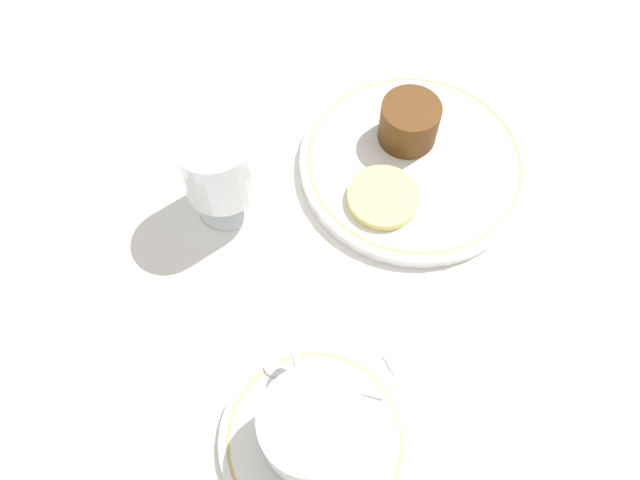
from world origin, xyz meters
The scene contains 9 objects.
ground_plane centered at (0.00, 0.00, 0.00)m, with size 3.00×3.00×0.00m, color white.
dinner_plate centered at (0.01, -0.03, 0.01)m, with size 0.24×0.24×0.01m.
saucer centered at (-0.24, 0.13, 0.01)m, with size 0.16×0.16×0.01m.
coffee_cup centered at (-0.23, 0.13, 0.04)m, with size 0.11×0.08×0.06m.
spoon centered at (-0.19, 0.12, 0.01)m, with size 0.06×0.10×0.00m.
wine_glass centered at (0.01, 0.16, 0.07)m, with size 0.07×0.07×0.11m.
fork centered at (-0.17, -0.01, 0.00)m, with size 0.06×0.17×0.01m.
dessert_cake centered at (0.04, -0.04, 0.04)m, with size 0.06×0.06×0.05m.
pineapple_slice centered at (-0.03, 0.01, 0.02)m, with size 0.07×0.07×0.01m.
Camera 1 is at (-0.33, 0.15, 0.54)m, focal length 35.00 mm.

